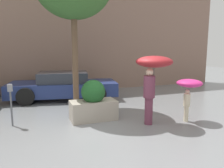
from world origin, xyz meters
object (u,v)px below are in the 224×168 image
Objects in this scene: person_adult at (153,70)px; parking_meter at (10,96)px; person_child at (189,87)px; parked_car_near at (63,86)px; planter_box at (93,103)px.

parking_meter is (-3.81, 1.21, -0.71)m from person_adult.
person_child is at bearing -15.68° from parking_meter.
parked_car_near is at bearing 106.38° from person_child.
planter_box is 1.09× the size of person_child.
planter_box is 1.16× the size of parking_meter.
person_child is 5.37m from parked_car_near.
person_adult is at bearing -32.58° from planter_box.
parked_car_near is (-3.07, 4.38, -0.49)m from person_child.
parking_meter is (-2.32, 0.26, 0.34)m from planter_box.
planter_box is at bearing 141.72° from person_adult.
person_child is 1.07× the size of parking_meter.
person_child is at bearing -14.55° from person_adult.
parked_car_near is at bearing 57.83° from parking_meter.
planter_box is 2.92m from person_child.
planter_box is at bearing 138.17° from person_child.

